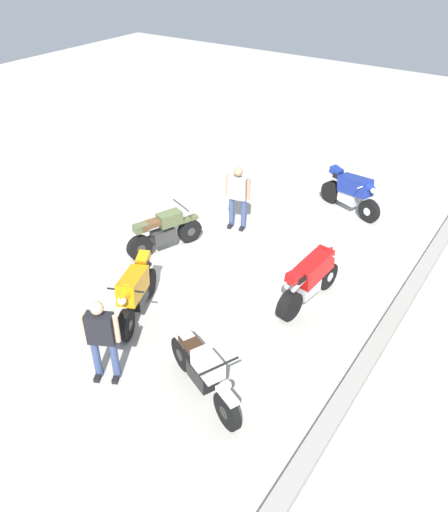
% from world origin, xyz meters
% --- Properties ---
extents(ground_plane, '(40.00, 40.00, 0.00)m').
position_xyz_m(ground_plane, '(0.00, 0.00, 0.00)').
color(ground_plane, '#B7B2A8').
extents(curb_edge, '(14.00, 0.30, 0.15)m').
position_xyz_m(curb_edge, '(0.00, 4.60, 0.07)').
color(curb_edge, '#9C978F').
rests_on(curb_edge, ground).
extents(motorcycle_orange_sportbike, '(1.85, 1.03, 1.14)m').
position_xyz_m(motorcycle_orange_sportbike, '(2.32, 0.31, 0.59)').
color(motorcycle_orange_sportbike, black).
rests_on(motorcycle_orange_sportbike, ground).
extents(motorcycle_olive_vintage, '(1.88, 0.97, 1.07)m').
position_xyz_m(motorcycle_olive_vintage, '(0.16, -0.78, 0.49)').
color(motorcycle_olive_vintage, black).
rests_on(motorcycle_olive_vintage, ground).
extents(motorcycle_red_sportbike, '(1.96, 0.70, 1.14)m').
position_xyz_m(motorcycle_red_sportbike, '(0.01, 2.93, 0.59)').
color(motorcycle_red_sportbike, black).
rests_on(motorcycle_red_sportbike, ground).
extents(motorcycle_blue_sportbike, '(0.95, 1.89, 1.14)m').
position_xyz_m(motorcycle_blue_sportbike, '(-4.12, 2.09, 0.59)').
color(motorcycle_blue_sportbike, black).
rests_on(motorcycle_blue_sportbike, ground).
extents(motorcycle_silver_cruiser, '(1.02, 1.96, 1.09)m').
position_xyz_m(motorcycle_silver_cruiser, '(3.22, 2.60, 0.52)').
color(motorcycle_silver_cruiser, black).
rests_on(motorcycle_silver_cruiser, ground).
extents(person_in_gray_shirt, '(0.39, 0.64, 1.65)m').
position_xyz_m(person_in_gray_shirt, '(-1.72, 0.06, 0.93)').
color(person_in_gray_shirt, '#384772').
rests_on(person_in_gray_shirt, ground).
extents(person_in_black_shirt, '(0.47, 0.60, 1.62)m').
position_xyz_m(person_in_black_shirt, '(3.83, 0.99, 0.92)').
color(person_in_black_shirt, '#384772').
rests_on(person_in_black_shirt, ground).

